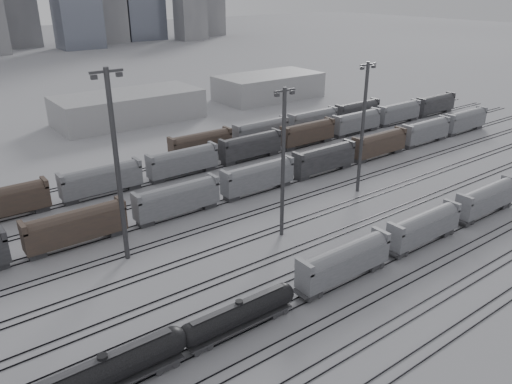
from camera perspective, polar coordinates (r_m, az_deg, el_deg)
ground at (r=68.50m, az=11.20°, el=-10.00°), size 900.00×900.00×0.00m
tracks at (r=79.34m, az=1.90°, el=-4.59°), size 220.00×71.50×0.16m
tank_car_a at (r=52.44m, az=-16.91°, el=-19.09°), size 17.51×2.92×4.33m
tank_car_b at (r=57.85m, az=-1.92°, el=-13.77°), size 15.38×2.56×3.80m
hopper_car_a at (r=66.56m, az=10.04°, el=-7.68°), size 14.68×2.92×5.25m
hopper_car_b at (r=78.61m, az=18.64°, el=-3.67°), size 14.19×2.82×5.08m
hopper_car_c at (r=92.31m, az=24.86°, el=-0.60°), size 14.44×2.87×5.16m
light_mast_b at (r=68.85m, az=-15.61°, el=3.08°), size 4.33×0.69×27.04m
light_mast_c at (r=73.87m, az=3.12°, el=3.58°), size 3.70×0.59×23.15m
light_mast_d at (r=92.48m, az=12.12°, el=7.42°), size 3.85×0.62×24.04m
bg_string_near at (r=93.11m, az=0.22°, el=1.58°), size 151.00×3.00×5.60m
bg_string_mid at (r=110.83m, az=-0.63°, el=5.14°), size 151.00×3.00×5.60m
bg_string_far at (r=127.25m, az=3.64°, el=7.46°), size 66.00×3.00×5.60m
warehouse_mid at (r=146.60m, az=-14.32°, el=9.37°), size 40.00×18.00×8.00m
warehouse_right at (r=171.49m, az=1.46°, el=11.98°), size 35.00×18.00×8.00m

